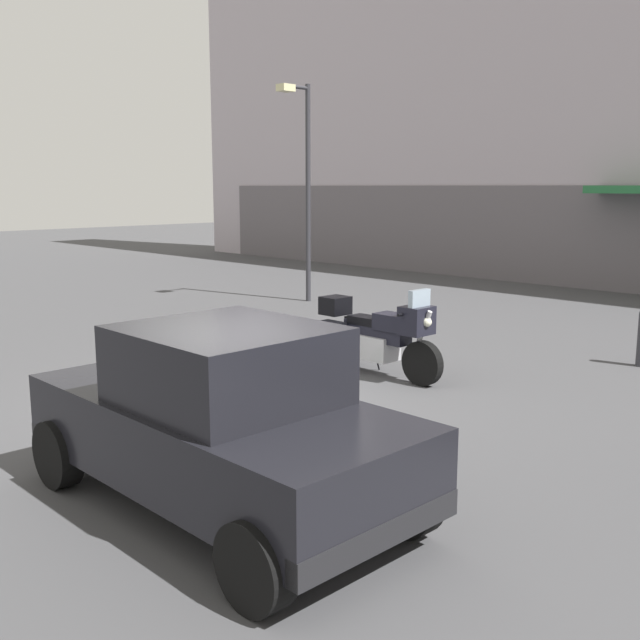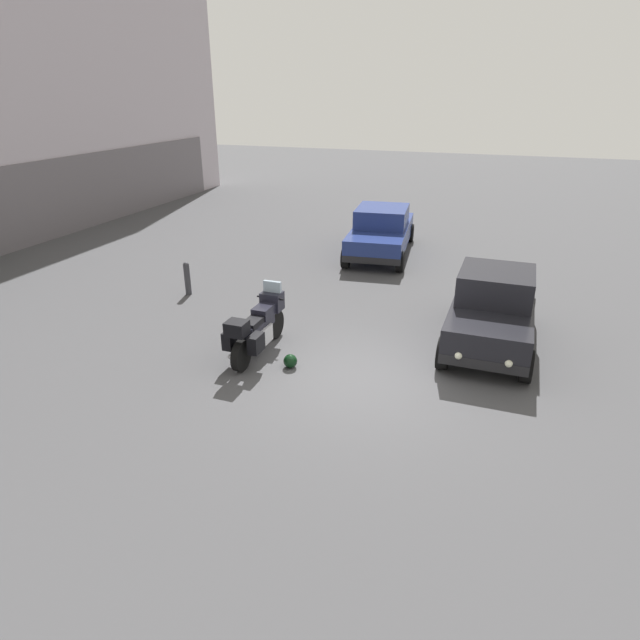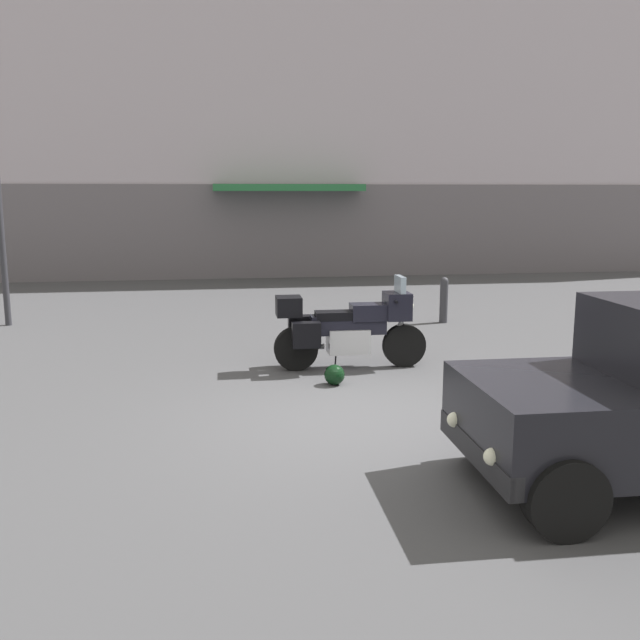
{
  "view_description": "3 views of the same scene",
  "coord_description": "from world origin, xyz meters",
  "px_view_note": "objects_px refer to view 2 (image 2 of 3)",
  "views": [
    {
      "loc": [
        7.24,
        -5.88,
        2.77
      ],
      "look_at": [
        0.5,
        0.85,
        1.05
      ],
      "focal_mm": 41.63,
      "sensor_mm": 36.0,
      "label": 1
    },
    {
      "loc": [
        -8.93,
        -2.28,
        5.17
      ],
      "look_at": [
        0.04,
        0.89,
        1.05
      ],
      "focal_mm": 30.25,
      "sensor_mm": 36.0,
      "label": 2
    },
    {
      "loc": [
        -1.68,
        -7.49,
        2.56
      ],
      "look_at": [
        -0.47,
        0.47,
        1.08
      ],
      "focal_mm": 39.07,
      "sensor_mm": 36.0,
      "label": 3
    }
  ],
  "objects_px": {
    "helmet": "(290,361)",
    "car_sedan_far": "(381,231)",
    "bollard_curbside": "(187,277)",
    "motorcycle": "(258,327)",
    "car_hatchback_near": "(492,309)"
  },
  "relations": [
    {
      "from": "helmet",
      "to": "car_hatchback_near",
      "type": "distance_m",
      "value": 4.48
    },
    {
      "from": "car_hatchback_near",
      "to": "helmet",
      "type": "bearing_deg",
      "value": -55.14
    },
    {
      "from": "bollard_curbside",
      "to": "motorcycle",
      "type": "bearing_deg",
      "value": -127.85
    },
    {
      "from": "helmet",
      "to": "bollard_curbside",
      "type": "height_order",
      "value": "bollard_curbside"
    },
    {
      "from": "car_hatchback_near",
      "to": "bollard_curbside",
      "type": "bearing_deg",
      "value": -92.45
    },
    {
      "from": "motorcycle",
      "to": "car_hatchback_near",
      "type": "xyz_separation_m",
      "value": [
        2.14,
        -4.53,
        0.19
      ]
    },
    {
      "from": "car_hatchback_near",
      "to": "car_sedan_far",
      "type": "xyz_separation_m",
      "value": [
        6.0,
        3.88,
        -0.03
      ]
    },
    {
      "from": "helmet",
      "to": "bollard_curbside",
      "type": "distance_m",
      "value": 5.12
    },
    {
      "from": "motorcycle",
      "to": "car_hatchback_near",
      "type": "distance_m",
      "value": 5.01
    },
    {
      "from": "helmet",
      "to": "car_sedan_far",
      "type": "xyz_separation_m",
      "value": [
        8.48,
        0.21,
        0.64
      ]
    },
    {
      "from": "motorcycle",
      "to": "helmet",
      "type": "xyz_separation_m",
      "value": [
        -0.34,
        -0.86,
        -0.48
      ]
    },
    {
      "from": "motorcycle",
      "to": "helmet",
      "type": "height_order",
      "value": "motorcycle"
    },
    {
      "from": "car_sedan_far",
      "to": "car_hatchback_near",
      "type": "bearing_deg",
      "value": -153.09
    },
    {
      "from": "car_hatchback_near",
      "to": "car_sedan_far",
      "type": "height_order",
      "value": "car_hatchback_near"
    },
    {
      "from": "helmet",
      "to": "car_hatchback_near",
      "type": "height_order",
      "value": "car_hatchback_near"
    }
  ]
}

